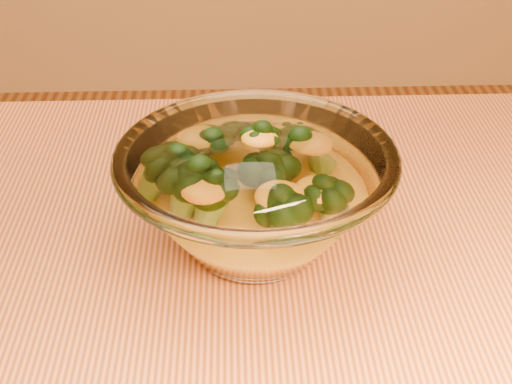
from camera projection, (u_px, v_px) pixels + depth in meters
The scene contains 3 objects.
glass_bowl at pixel (256, 197), 0.56m from camera, with size 0.22×0.22×0.10m.
cheese_sauce at pixel (256, 218), 0.58m from camera, with size 0.13×0.13×0.04m, color yellow.
broccoli_heap at pixel (245, 176), 0.56m from camera, with size 0.15×0.14×0.07m.
Camera 1 is at (-0.09, -0.35, 1.12)m, focal length 50.00 mm.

